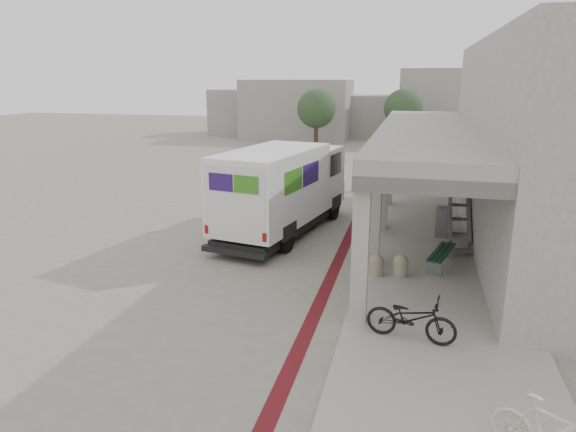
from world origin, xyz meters
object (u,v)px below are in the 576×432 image
(bench, at_px, (441,255))
(bicycle_black, at_px, (411,318))
(utility_cabinet, at_px, (442,221))
(fedex_truck, at_px, (283,188))

(bench, bearing_deg, bicycle_black, -84.54)
(bench, distance_m, utility_cabinet, 3.31)
(utility_cabinet, bearing_deg, fedex_truck, -170.09)
(utility_cabinet, distance_m, bicycle_black, 8.26)
(fedex_truck, xyz_separation_m, bicycle_black, (4.83, -7.55, -1.10))
(utility_cabinet, xyz_separation_m, bicycle_black, (-0.98, -8.21, -0.01))
(fedex_truck, height_order, utility_cabinet, fedex_truck)
(utility_cabinet, bearing_deg, bench, -89.05)
(bench, height_order, bicycle_black, bicycle_black)
(utility_cabinet, bearing_deg, bicycle_black, -93.35)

